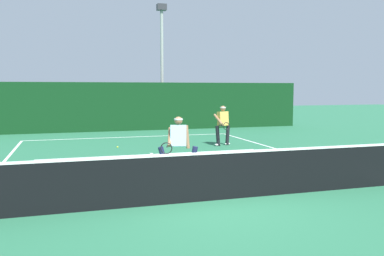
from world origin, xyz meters
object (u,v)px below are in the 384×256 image
Objects in this scene: player_near at (178,144)px; tennis_ball at (118,147)px; light_pole at (162,52)px; player_far at (223,124)px.

player_near is 5.71m from tennis_ball.
light_pole reaches higher than player_near.
player_far is 9.50m from light_pole.
player_far is 4.26m from tennis_ball.
light_pole is at bearing 65.95° from tennis_ball.
tennis_ball is 0.01× the size of light_pole.
player_near is at bearing -80.64° from tennis_ball.
tennis_ball is 10.03m from light_pole.
player_far is 0.22× the size of light_pole.
player_near is 5.95m from player_far.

